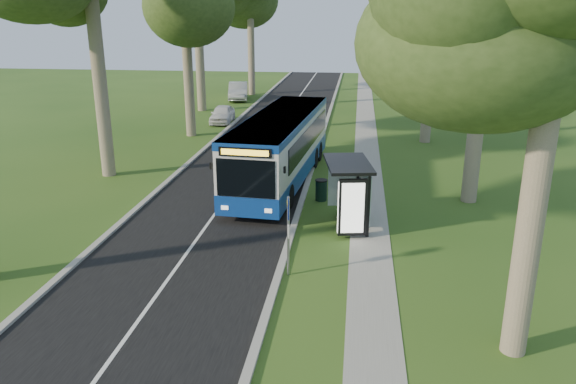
{
  "coord_description": "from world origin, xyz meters",
  "views": [
    {
      "loc": [
        2.36,
        -18.95,
        8.27
      ],
      "look_at": [
        -0.19,
        1.4,
        1.6
      ],
      "focal_mm": 35.0,
      "sensor_mm": 36.0,
      "label": 1
    }
  ],
  "objects_px": {
    "car_white": "(222,114)",
    "car_silver": "(238,91)",
    "litter_bin": "(321,190)",
    "bus_shelter": "(351,185)",
    "bus": "(281,148)",
    "bus_stop_sign": "(288,227)"
  },
  "relations": [
    {
      "from": "car_white",
      "to": "car_silver",
      "type": "height_order",
      "value": "car_silver"
    },
    {
      "from": "litter_bin",
      "to": "car_silver",
      "type": "relative_size",
      "value": 0.2
    },
    {
      "from": "bus_shelter",
      "to": "bus",
      "type": "bearing_deg",
      "value": 110.87
    },
    {
      "from": "bus",
      "to": "car_white",
      "type": "height_order",
      "value": "bus"
    },
    {
      "from": "bus_stop_sign",
      "to": "car_white",
      "type": "relative_size",
      "value": 0.69
    },
    {
      "from": "bus",
      "to": "car_white",
      "type": "relative_size",
      "value": 3.33
    },
    {
      "from": "bus_stop_sign",
      "to": "litter_bin",
      "type": "height_order",
      "value": "bus_stop_sign"
    },
    {
      "from": "bus_shelter",
      "to": "car_white",
      "type": "xyz_separation_m",
      "value": [
        -10.15,
        20.96,
        -1.19
      ]
    },
    {
      "from": "litter_bin",
      "to": "car_silver",
      "type": "height_order",
      "value": "car_silver"
    },
    {
      "from": "bus_shelter",
      "to": "litter_bin",
      "type": "xyz_separation_m",
      "value": [
        -1.36,
        3.4,
        -1.36
      ]
    },
    {
      "from": "litter_bin",
      "to": "car_silver",
      "type": "bearing_deg",
      "value": 108.97
    },
    {
      "from": "bus",
      "to": "bus_shelter",
      "type": "xyz_separation_m",
      "value": [
        3.57,
        -6.09,
        0.11
      ]
    },
    {
      "from": "bus",
      "to": "car_white",
      "type": "xyz_separation_m",
      "value": [
        -6.58,
        14.87,
        -1.09
      ]
    },
    {
      "from": "bus_shelter",
      "to": "car_silver",
      "type": "bearing_deg",
      "value": 99.77
    },
    {
      "from": "bus_stop_sign",
      "to": "car_white",
      "type": "bearing_deg",
      "value": 99.27
    },
    {
      "from": "bus",
      "to": "car_white",
      "type": "bearing_deg",
      "value": 118.61
    },
    {
      "from": "car_white",
      "to": "car_silver",
      "type": "distance_m",
      "value": 11.59
    },
    {
      "from": "bus_stop_sign",
      "to": "litter_bin",
      "type": "xyz_separation_m",
      "value": [
        0.55,
        7.68,
        -1.17
      ]
    },
    {
      "from": "bus_shelter",
      "to": "litter_bin",
      "type": "relative_size",
      "value": 3.36
    },
    {
      "from": "car_white",
      "to": "litter_bin",
      "type": "bearing_deg",
      "value": -66.62
    },
    {
      "from": "bus",
      "to": "bus_shelter",
      "type": "distance_m",
      "value": 7.06
    },
    {
      "from": "bus_stop_sign",
      "to": "car_silver",
      "type": "relative_size",
      "value": 0.54
    }
  ]
}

